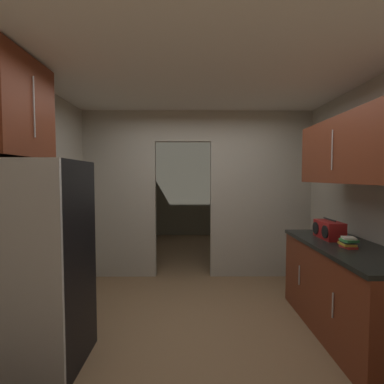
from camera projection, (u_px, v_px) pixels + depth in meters
ground at (202, 333)px, 2.89m from camera, size 20.00×20.00×0.00m
kitchen_overhead_slab at (200, 85)px, 3.26m from camera, size 3.97×7.42×0.06m
kitchen_partition at (201, 191)px, 4.53m from camera, size 3.57×0.12×2.62m
adjoining_room_shell at (195, 189)px, 6.73m from camera, size 3.57×3.30×2.62m
refrigerator at (38, 265)px, 2.35m from camera, size 0.72×0.74×1.72m
lower_cabinet_run at (347, 290)px, 2.85m from camera, size 0.68×1.72×0.91m
upper_cabinet_counterside at (351, 150)px, 2.77m from camera, size 0.36×1.55×0.65m
upper_cabinet_fridgeside at (12, 107)px, 2.38m from camera, size 0.36×0.79×0.84m
boombox at (329, 230)px, 3.14m from camera, size 0.20×0.37×0.22m
book_stack at (348, 243)px, 2.73m from camera, size 0.14×0.17×0.10m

